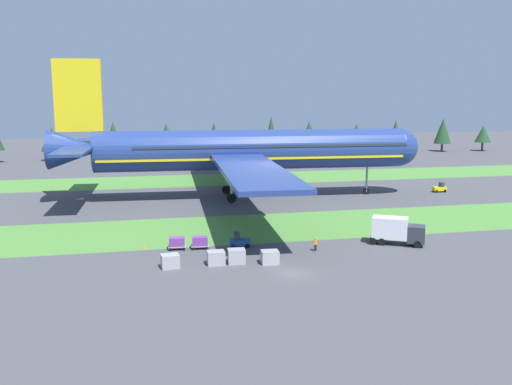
# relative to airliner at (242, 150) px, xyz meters

# --- Properties ---
(ground_plane) EXTENTS (400.00, 400.00, 0.00)m
(ground_plane) POSITION_rel_airliner_xyz_m (-2.98, -45.82, -9.11)
(ground_plane) COLOR #47474C
(grass_strip_near) EXTENTS (320.00, 17.80, 0.01)m
(grass_strip_near) POSITION_rel_airliner_xyz_m (-2.98, -23.92, -9.10)
(grass_strip_near) COLOR #4C8438
(grass_strip_near) RESTS_ON ground
(grass_strip_far) EXTENTS (320.00, 17.80, 0.01)m
(grass_strip_far) POSITION_rel_airliner_xyz_m (-2.98, 23.69, -9.10)
(grass_strip_far) COLOR #4C8438
(grass_strip_far) RESTS_ON ground
(airliner) EXTENTS (69.12, 85.15, 25.39)m
(airliner) POSITION_rel_airliner_xyz_m (0.00, 0.00, 0.00)
(airliner) COLOR navy
(airliner) RESTS_ON ground
(baggage_tug) EXTENTS (2.71, 1.53, 1.97)m
(baggage_tug) POSITION_rel_airliner_xyz_m (-6.86, -34.02, -8.29)
(baggage_tug) COLOR #1E4C8E
(baggage_tug) RESTS_ON ground
(cargo_dolly_lead) EXTENTS (2.33, 1.69, 1.55)m
(cargo_dolly_lead) POSITION_rel_airliner_xyz_m (-11.86, -33.57, -8.19)
(cargo_dolly_lead) COLOR #A3A3A8
(cargo_dolly_lead) RESTS_ON ground
(cargo_dolly_second) EXTENTS (2.33, 1.69, 1.55)m
(cargo_dolly_second) POSITION_rel_airliner_xyz_m (-14.75, -33.31, -8.19)
(cargo_dolly_second) COLOR #A3A3A8
(cargo_dolly_second) RESTS_ON ground
(catering_truck) EXTENTS (7.20, 5.39, 3.58)m
(catering_truck) POSITION_rel_airliner_xyz_m (13.49, -37.05, -7.15)
(catering_truck) COLOR #2D333D
(catering_truck) RESTS_ON ground
(pushback_tractor) EXTENTS (2.67, 1.44, 1.97)m
(pushback_tractor) POSITION_rel_airliner_xyz_m (39.79, -2.24, -8.29)
(pushback_tractor) COLOR yellow
(pushback_tractor) RESTS_ON ground
(ground_crew_marshaller) EXTENTS (0.49, 0.36, 1.74)m
(ground_crew_marshaller) POSITION_rel_airliner_xyz_m (2.15, -37.79, -8.16)
(ground_crew_marshaller) COLOR black
(ground_crew_marshaller) RESTS_ON ground
(uld_container_0) EXTENTS (2.14, 1.78, 1.55)m
(uld_container_0) POSITION_rel_airliner_xyz_m (-16.10, -40.85, -8.33)
(uld_container_0) COLOR #A3A3A8
(uld_container_0) RESTS_ON ground
(uld_container_1) EXTENTS (2.01, 1.62, 1.60)m
(uld_container_1) POSITION_rel_airliner_xyz_m (-10.85, -40.74, -8.31)
(uld_container_1) COLOR #A3A3A8
(uld_container_1) RESTS_ON ground
(uld_container_2) EXTENTS (2.07, 1.69, 1.55)m
(uld_container_2) POSITION_rel_airliner_xyz_m (-4.68, -41.69, -8.33)
(uld_container_2) COLOR #A3A3A8
(uld_container_2) RESTS_ON ground
(uld_container_3) EXTENTS (2.11, 1.74, 1.67)m
(uld_container_3) POSITION_rel_airliner_xyz_m (-8.43, -40.71, -8.27)
(uld_container_3) COLOR #A3A3A8
(uld_container_3) RESTS_ON ground
(taxiway_marker_0) EXTENTS (0.44, 0.44, 0.57)m
(taxiway_marker_0) POSITION_rel_airliner_xyz_m (14.03, -29.36, -8.82)
(taxiway_marker_0) COLOR orange
(taxiway_marker_0) RESTS_ON ground
(taxiway_marker_1) EXTENTS (0.44, 0.44, 0.51)m
(taxiway_marker_1) POSITION_rel_airliner_xyz_m (-18.84, -31.72, -8.85)
(taxiway_marker_1) COLOR orange
(taxiway_marker_1) RESTS_ON ground
(distant_tree_line) EXTENTS (203.11, 10.48, 12.51)m
(distant_tree_line) POSITION_rel_airliner_xyz_m (1.73, 68.01, -2.43)
(distant_tree_line) COLOR #4C3823
(distant_tree_line) RESTS_ON ground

